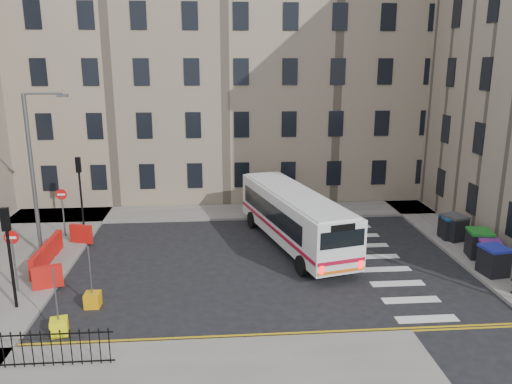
{
  "coord_description": "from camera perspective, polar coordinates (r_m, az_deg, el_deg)",
  "views": [
    {
      "loc": [
        -3.96,
        -22.75,
        9.56
      ],
      "look_at": [
        -1.92,
        2.44,
        3.0
      ],
      "focal_mm": 35.0,
      "sensor_mm": 36.0,
      "label": 1
    }
  ],
  "objects": [
    {
      "name": "no_entry_north",
      "position": [
        29.52,
        -21.28,
        -1.15
      ],
      "size": [
        0.6,
        0.08,
        3.0
      ],
      "color": "#595B5E",
      "rests_on": "pavement_west"
    },
    {
      "name": "traffic_light_sw",
      "position": [
        21.47,
        -26.46,
        -5.19
      ],
      "size": [
        0.28,
        0.22,
        4.1
      ],
      "color": "black",
      "rests_on": "pavement_west"
    },
    {
      "name": "wheelie_bin_d",
      "position": [
        29.46,
        21.68,
        -3.74
      ],
      "size": [
        1.41,
        1.51,
        1.37
      ],
      "rotation": [
        0.0,
        0.0,
        0.32
      ],
      "color": "black",
      "rests_on": "pavement_east"
    },
    {
      "name": "bus",
      "position": [
        26.65,
        4.38,
        -2.71
      ],
      "size": [
        4.96,
        10.89,
        2.89
      ],
      "rotation": [
        0.0,
        0.0,
        0.25
      ],
      "color": "silver",
      "rests_on": "ground"
    },
    {
      "name": "roadworks_barriers",
      "position": [
        26.12,
        -22.02,
        -6.51
      ],
      "size": [
        1.66,
        6.26,
        1.0
      ],
      "color": "red",
      "rests_on": "pavement_west"
    },
    {
      "name": "wheelie_bin_e",
      "position": [
        29.53,
        21.28,
        -3.78
      ],
      "size": [
        1.0,
        1.15,
        1.24
      ],
      "rotation": [
        0.0,
        0.0,
        -0.02
      ],
      "color": "black",
      "rests_on": "pavement_east"
    },
    {
      "name": "pavement_east",
      "position": [
        31.2,
        20.23,
        -4.08
      ],
      "size": [
        2.4,
        26.0,
        0.15
      ],
      "primitive_type": "cube",
      "color": "slate",
      "rests_on": "ground"
    },
    {
      "name": "bollard_chevron",
      "position": [
        20.0,
        -21.58,
        -14.14
      ],
      "size": [
        0.72,
        0.72,
        0.6
      ],
      "primitive_type": "cube",
      "rotation": [
        0.0,
        0.0,
        0.22
      ],
      "color": "yellow",
      "rests_on": "ground"
    },
    {
      "name": "wheelie_bin_c",
      "position": [
        27.3,
        24.12,
        -5.39
      ],
      "size": [
        1.31,
        1.44,
        1.38
      ],
      "rotation": [
        0.0,
        0.0,
        -0.19
      ],
      "color": "black",
      "rests_on": "pavement_east"
    },
    {
      "name": "ground",
      "position": [
        24.99,
        4.89,
        -7.99
      ],
      "size": [
        120.0,
        120.0,
        0.0
      ],
      "primitive_type": "plane",
      "color": "black",
      "rests_on": "ground"
    },
    {
      "name": "no_entry_south",
      "position": [
        23.22,
        -26.06,
        -5.8
      ],
      "size": [
        0.6,
        0.08,
        3.0
      ],
      "color": "#595B5E",
      "rests_on": "pavement_west"
    },
    {
      "name": "bollard_yellow",
      "position": [
        21.59,
        -18.15,
        -11.63
      ],
      "size": [
        0.61,
        0.61,
        0.6
      ],
      "primitive_type": "cube",
      "rotation": [
        0.0,
        0.0,
        -0.02
      ],
      "color": "orange",
      "rests_on": "ground"
    },
    {
      "name": "wheelie_bin_b",
      "position": [
        26.63,
        25.0,
        -6.16
      ],
      "size": [
        1.24,
        1.34,
        1.22
      ],
      "rotation": [
        0.0,
        0.0,
        -0.3
      ],
      "color": "black",
      "rests_on": "pavement_east"
    },
    {
      "name": "wheelie_bin_a",
      "position": [
        25.4,
        25.52,
        -7.07
      ],
      "size": [
        1.2,
        1.33,
        1.33
      ],
      "rotation": [
        0.0,
        0.0,
        0.14
      ],
      "color": "black",
      "rests_on": "pavement_east"
    },
    {
      "name": "pavement_north",
      "position": [
        32.82,
        -8.0,
        -2.39
      ],
      "size": [
        36.0,
        3.2,
        0.15
      ],
      "primitive_type": "cube",
      "color": "slate",
      "rests_on": "ground"
    },
    {
      "name": "streetlamp",
      "position": [
        26.86,
        -24.2,
        2.05
      ],
      "size": [
        0.5,
        0.22,
        8.14
      ],
      "color": "#595B5E",
      "rests_on": "pavement_west"
    },
    {
      "name": "pavement_west",
      "position": [
        27.48,
        -25.94,
        -7.18
      ],
      "size": [
        6.0,
        22.0,
        0.15
      ],
      "primitive_type": "cube",
      "color": "slate",
      "rests_on": "ground"
    },
    {
      "name": "traffic_light_nw",
      "position": [
        31.07,
        -19.51,
        1.27
      ],
      "size": [
        0.28,
        0.22,
        4.1
      ],
      "color": "black",
      "rests_on": "pavement_west"
    },
    {
      "name": "terrace_north",
      "position": [
        38.38,
        -9.41,
        12.96
      ],
      "size": [
        38.3,
        10.8,
        17.2
      ],
      "color": "gray",
      "rests_on": "ground"
    }
  ]
}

